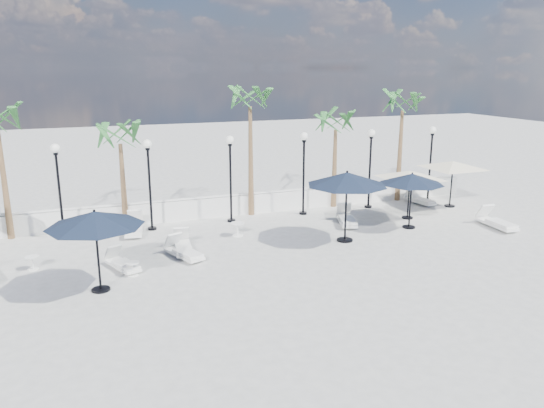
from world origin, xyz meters
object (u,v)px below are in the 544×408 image
object	(u,v)px
parasol_navy_right	(347,179)
parasol_cream_sq_a	(453,161)
lounger_7	(420,200)
lounger_6	(497,222)
lounger_1	(184,251)
parasol_cream_sq_b	(410,171)
lounger_3	(183,246)
parasol_navy_mid	(412,179)
parasol_navy_left	(95,219)
lounger_2	(122,263)
lounger_4	(135,227)
lounger_5	(347,219)

from	to	relation	value
parasol_navy_right	parasol_cream_sq_a	world-z (taller)	parasol_navy_right
lounger_7	lounger_6	bearing A→B (deg)	-91.04
lounger_7	parasol_navy_right	world-z (taller)	parasol_navy_right
lounger_1	parasol_cream_sq_b	world-z (taller)	parasol_cream_sq_b
lounger_3	parasol_navy_mid	xyz separation A→B (m)	(9.71, -0.33, 1.90)
parasol_cream_sq_a	parasol_navy_mid	bearing A→B (deg)	-149.66
lounger_7	lounger_1	bearing A→B (deg)	-172.79
parasol_navy_mid	parasol_cream_sq_a	bearing A→B (deg)	30.34
parasol_navy_left	lounger_7	bearing A→B (deg)	19.61
parasol_cream_sq_b	parasol_navy_mid	bearing A→B (deg)	-122.20
lounger_3	lounger_7	xyz separation A→B (m)	(12.63, 2.98, -0.01)
lounger_2	lounger_4	xyz separation A→B (m)	(0.85, 3.98, 0.04)
lounger_7	parasol_cream_sq_b	distance (m)	3.53
lounger_6	parasol_navy_left	xyz separation A→B (m)	(-16.33, -0.97, 2.03)
parasol_navy_right	lounger_4	bearing A→B (deg)	152.92
lounger_5	lounger_7	xyz separation A→B (m)	(5.18, 1.91, -0.03)
parasol_navy_left	parasol_navy_right	world-z (taller)	parasol_navy_right
lounger_7	parasol_navy_mid	distance (m)	4.81
lounger_1	lounger_4	world-z (taller)	lounger_4
lounger_2	parasol_navy_right	world-z (taller)	parasol_navy_right
lounger_6	parasol_navy_mid	distance (m)	4.20
lounger_5	parasol_cream_sq_b	distance (m)	3.64
lounger_7	parasol_cream_sq_a	world-z (taller)	parasol_cream_sq_a
lounger_6	lounger_1	bearing A→B (deg)	178.74
lounger_5	parasol_cream_sq_a	bearing A→B (deg)	27.13
lounger_3	parasol_navy_mid	bearing A→B (deg)	4.48
lounger_1	parasol_navy_mid	distance (m)	10.00
lounger_1	parasol_navy_left	size ratio (longest dim) A/B	0.67
lounger_3	parasol_navy_left	size ratio (longest dim) A/B	0.66
lounger_2	lounger_7	world-z (taller)	lounger_7
lounger_3	lounger_2	bearing A→B (deg)	-149.87
lounger_5	lounger_6	distance (m)	6.40
lounger_2	parasol_cream_sq_a	bearing A→B (deg)	-11.06
lounger_7	parasol_navy_left	world-z (taller)	parasol_navy_left
lounger_6	parasol_cream_sq_b	world-z (taller)	parasol_cream_sq_b
lounger_5	lounger_7	world-z (taller)	lounger_5
lounger_1	lounger_4	bearing A→B (deg)	89.32
lounger_7	parasol_navy_mid	bearing A→B (deg)	-139.93
lounger_2	parasol_navy_mid	world-z (taller)	parasol_navy_mid
lounger_1	lounger_6	xyz separation A→B (m)	(13.34, -1.03, 0.02)
lounger_2	lounger_6	size ratio (longest dim) A/B	0.85
lounger_6	lounger_7	world-z (taller)	lounger_6
lounger_2	parasol_cream_sq_b	size ratio (longest dim) A/B	0.38
lounger_4	lounger_6	xyz separation A→B (m)	(14.67, -4.63, 0.01)
lounger_2	lounger_3	world-z (taller)	lounger_3
lounger_1	parasol_navy_right	bearing A→B (deg)	-24.00
lounger_4	parasol_cream_sq_a	distance (m)	15.31
parasol_navy_mid	lounger_2	bearing A→B (deg)	-176.80
lounger_1	lounger_2	distance (m)	2.22
parasol_navy_right	parasol_cream_sq_a	distance (m)	8.01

